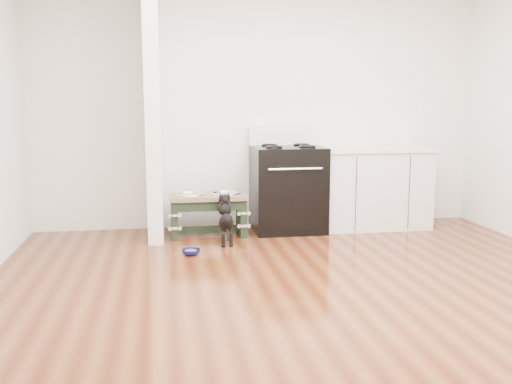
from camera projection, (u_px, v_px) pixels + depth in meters
name	position (u px, v px, depth m)	size (l,w,h in m)	color
ground	(318.00, 296.00, 4.14)	(5.00, 5.00, 0.00)	#471D0C
room_shell	(322.00, 69.00, 3.89)	(5.00, 5.00, 5.00)	silver
partition_wall	(153.00, 107.00, 5.79)	(0.15, 0.80, 2.70)	silver
oven_range	(288.00, 187.00, 6.21)	(0.76, 0.69, 1.14)	black
cabinet_run	(373.00, 187.00, 6.39)	(1.24, 0.64, 0.91)	silver
dog_feeder	(208.00, 206.00, 5.97)	(0.81, 0.43, 0.46)	black
puppy	(226.00, 217.00, 5.64)	(0.14, 0.41, 0.49)	black
floor_bowl	(191.00, 252.00, 5.26)	(0.19, 0.19, 0.05)	#0C0E54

